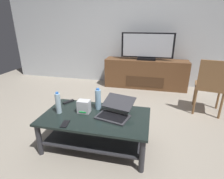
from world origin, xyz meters
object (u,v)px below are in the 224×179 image
water_bottle_far (58,103)px  cell_phone (65,124)px  television (147,47)px  laptop (115,111)px  media_cabinet (145,74)px  water_bottle_near (98,99)px  dining_chair (211,84)px  tv_remote (68,102)px  coffee_table (96,125)px  router_box (84,106)px

water_bottle_far → cell_phone: 0.32m
television → laptop: bearing=-96.2°
media_cabinet → water_bottle_near: bearing=-102.8°
media_cabinet → laptop: bearing=-96.1°
dining_chair → water_bottle_near: 1.87m
television → water_bottle_far: television is taller
tv_remote → coffee_table: bearing=2.3°
coffee_table → laptop: (0.23, 0.06, 0.18)m
laptop → cell_phone: (-0.49, -0.32, -0.05)m
television → dining_chair: television is taller
laptop → tv_remote: size_ratio=3.01×
laptop → water_bottle_far: 0.69m
dining_chair → water_bottle_far: (-1.99, -1.24, 0.02)m
media_cabinet → cell_phone: size_ratio=13.18×
laptop → tv_remote: 0.73m
media_cabinet → television: size_ratio=1.62×
dining_chair → router_box: bearing=-145.7°
television → tv_remote: (-0.94, -2.01, -0.51)m
media_cabinet → water_bottle_far: 2.51m
router_box → cell_phone: (-0.10, -0.31, -0.07)m
coffee_table → media_cabinet: 2.34m
water_bottle_near → tv_remote: (-0.46, 0.09, -0.12)m
water_bottle_near → dining_chair: bearing=33.6°
laptop → media_cabinet: bearing=83.9°
router_box → water_bottle_far: water_bottle_far is taller
water_bottle_near → tv_remote: bearing=168.7°
television → cell_phone: bearing=-106.0°
television → router_box: size_ratio=7.29×
coffee_table → laptop: 0.30m
water_bottle_far → coffee_table: bearing=4.3°
router_box → water_bottle_near: water_bottle_near is taller
router_box → coffee_table: bearing=-16.6°
coffee_table → water_bottle_far: 0.52m
cell_phone → water_bottle_near: bearing=52.9°
television → tv_remote: size_ratio=7.10×
television → router_box: bearing=-105.7°
coffee_table → television: (0.47, 2.27, 0.64)m
router_box → water_bottle_near: 0.20m
media_cabinet → laptop: (-0.24, -2.23, 0.15)m
water_bottle_near → water_bottle_far: (-0.44, -0.21, -0.00)m
coffee_table → water_bottle_near: 0.31m
water_bottle_near → tv_remote: size_ratio=1.73×
dining_chair → cell_phone: (-1.80, -1.47, -0.10)m
router_box → water_bottle_far: (-0.29, -0.08, 0.05)m
coffee_table → water_bottle_far: size_ratio=4.67×
media_cabinet → television: television is taller
coffee_table → dining_chair: size_ratio=1.36×
laptop → router_box: size_ratio=3.10×
tv_remote → television: bearing=96.4°
laptop → dining_chair: bearing=41.1°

